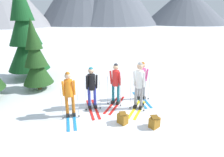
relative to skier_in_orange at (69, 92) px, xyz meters
name	(u,v)px	position (x,y,z in m)	size (l,w,h in m)	color
ground_plane	(111,108)	(1.49, 0.49, -0.93)	(400.00, 400.00, 0.00)	white
skier_in_orange	(69,92)	(0.00, 0.00, 0.00)	(0.60, 1.74, 1.67)	#1E84D1
skier_in_black	(92,86)	(0.77, 0.54, 0.00)	(0.61, 1.65, 1.67)	red
skier_in_red	(116,83)	(1.71, 0.80, 0.00)	(1.04, 1.67, 1.71)	red
skier_in_white	(139,83)	(2.55, 0.35, 0.14)	(1.01, 1.53, 1.86)	yellow
skier_in_pink	(142,79)	(2.87, 1.17, -0.03)	(0.61, 1.66, 1.66)	#1E84D1
pine_tree_near	(36,58)	(-1.86, 2.72, 0.62)	(1.40, 1.40, 3.39)	#51381E
pine_tree_mid	(25,34)	(-2.90, 4.68, 1.55)	(2.25, 2.25, 5.42)	#51381E
backpack_on_snow_front	(123,118)	(1.79, -0.63, -0.75)	(0.39, 0.40, 0.38)	#99661E
backpack_on_snow_beside	(154,122)	(2.78, -0.96, -0.75)	(0.40, 0.38, 0.38)	#99661E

